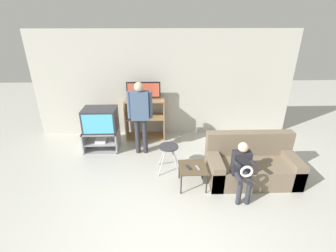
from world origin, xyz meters
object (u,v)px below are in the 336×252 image
(television_main, at_px, (100,120))
(person_seated_child, at_px, (242,167))
(snack_table, at_px, (193,169))
(media_shelf, at_px, (145,118))
(remote_control_white, at_px, (198,168))
(tv_stand, at_px, (102,139))
(television_flat, at_px, (144,91))
(couch, at_px, (251,165))
(folding_stool, at_px, (169,150))
(person_standing_adult, at_px, (140,112))
(remote_control_black, at_px, (189,167))

(television_main, relative_size, person_seated_child, 0.74)
(television_main, bearing_deg, snack_table, -37.11)
(media_shelf, relative_size, person_seated_child, 1.03)
(television_main, relative_size, remote_control_white, 5.11)
(tv_stand, distance_m, television_flat, 1.50)
(person_seated_child, bearing_deg, television_flat, 127.39)
(television_flat, xyz_separation_m, remote_control_white, (1.04, -2.04, -0.81))
(tv_stand, height_order, couch, couch)
(folding_stool, height_order, snack_table, folding_stool)
(remote_control_white, bearing_deg, couch, -4.27)
(remote_control_white, bearing_deg, media_shelf, 99.89)
(snack_table, height_order, couch, couch)
(snack_table, distance_m, couch, 1.16)
(person_standing_adult, bearing_deg, remote_control_black, -53.60)
(tv_stand, relative_size, person_standing_adult, 0.47)
(media_shelf, bearing_deg, television_flat, 149.09)
(television_main, height_order, remote_control_black, television_main)
(remote_control_white, bearing_deg, snack_table, 134.95)
(remote_control_white, bearing_deg, remote_control_black, 154.05)
(snack_table, distance_m, person_standing_adult, 1.71)
(tv_stand, height_order, television_main, television_main)
(person_seated_child, bearing_deg, television_main, 147.34)
(couch, bearing_deg, television_flat, 139.29)
(folding_stool, height_order, person_standing_adult, person_standing_adult)
(remote_control_white, bearing_deg, folding_stool, 115.02)
(snack_table, xyz_separation_m, person_seated_child, (0.78, -0.28, 0.22))
(television_main, bearing_deg, person_standing_adult, -13.54)
(person_standing_adult, bearing_deg, remote_control_white, -49.63)
(person_seated_child, bearing_deg, person_standing_adult, 139.72)
(snack_table, xyz_separation_m, remote_control_black, (-0.08, -0.02, 0.05))
(folding_stool, xyz_separation_m, remote_control_white, (0.50, -0.55, -0.05))
(television_flat, bearing_deg, media_shelf, -30.91)
(snack_table, bearing_deg, person_seated_child, -19.67)
(remote_control_black, bearing_deg, tv_stand, 115.59)
(remote_control_black, distance_m, person_standing_adult, 1.66)
(remote_control_black, bearing_deg, remote_control_white, -35.12)
(television_flat, relative_size, remote_control_white, 5.57)
(media_shelf, height_order, couch, media_shelf)
(snack_table, bearing_deg, person_standing_adult, 129.09)
(television_main, bearing_deg, television_flat, 29.74)
(media_shelf, bearing_deg, remote_control_white, -63.09)
(tv_stand, height_order, person_standing_adult, person_standing_adult)
(tv_stand, relative_size, media_shelf, 0.76)
(snack_table, relative_size, remote_control_black, 3.43)
(remote_control_white, xyz_separation_m, couch, (1.05, 0.24, -0.12))
(remote_control_white, xyz_separation_m, person_standing_adult, (-1.08, 1.27, 0.58))
(television_main, height_order, person_standing_adult, person_standing_adult)
(snack_table, bearing_deg, media_shelf, 115.48)
(television_flat, xyz_separation_m, couch, (2.10, -1.80, -0.93))
(television_main, distance_m, media_shelf, 1.13)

